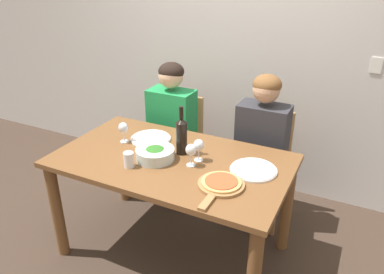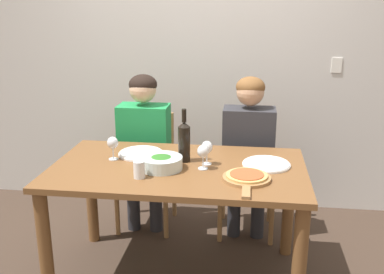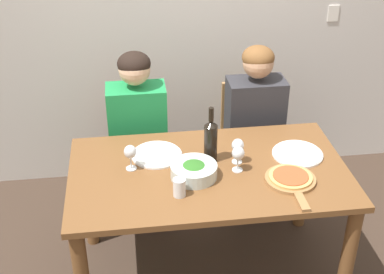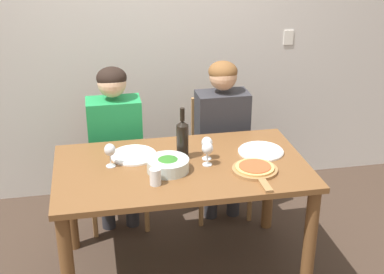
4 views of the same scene
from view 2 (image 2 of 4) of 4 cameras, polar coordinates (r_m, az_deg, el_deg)
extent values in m
cube|color=silver|center=(3.80, 1.14, 10.93)|extent=(10.00, 0.05, 2.70)
cube|color=white|center=(3.82, 17.90, 8.66)|extent=(0.08, 0.01, 0.12)
cube|color=brown|center=(2.75, -1.78, -4.08)|extent=(1.55, 0.89, 0.04)
cylinder|color=brown|center=(2.79, -18.13, -13.46)|extent=(0.08, 0.08, 0.74)
cylinder|color=brown|center=(2.57, 13.43, -15.91)|extent=(0.08, 0.08, 0.74)
cylinder|color=brown|center=(3.42, -12.65, -7.20)|extent=(0.08, 0.08, 0.74)
cylinder|color=brown|center=(3.24, 12.15, -8.57)|extent=(0.08, 0.08, 0.74)
cube|color=#9E7042|center=(3.56, -5.85, -4.68)|extent=(0.42, 0.42, 0.04)
cube|color=#9E7042|center=(3.66, -5.27, -0.15)|extent=(0.38, 0.03, 0.43)
cylinder|color=#9E7042|center=(3.53, -9.49, -9.07)|extent=(0.04, 0.04, 0.42)
cylinder|color=#9E7042|center=(3.45, -3.35, -9.54)|extent=(0.04, 0.04, 0.42)
cylinder|color=#9E7042|center=(3.86, -7.87, -6.66)|extent=(0.04, 0.04, 0.42)
cylinder|color=#9E7042|center=(3.78, -2.27, -7.02)|extent=(0.04, 0.04, 0.42)
cube|color=#9E7042|center=(3.47, 7.00, -5.30)|extent=(0.42, 0.42, 0.04)
cube|color=#9E7042|center=(3.58, 7.18, -0.63)|extent=(0.38, 0.03, 0.43)
cylinder|color=#9E7042|center=(3.40, 3.57, -9.94)|extent=(0.04, 0.04, 0.42)
cylinder|color=#9E7042|center=(3.40, 10.07, -10.19)|extent=(0.04, 0.04, 0.42)
cylinder|color=#9E7042|center=(3.74, 3.99, -7.34)|extent=(0.04, 0.04, 0.42)
cylinder|color=#9E7042|center=(3.74, 9.86, -7.56)|extent=(0.04, 0.04, 0.42)
cylinder|color=#28282D|center=(3.59, -7.46, -8.19)|extent=(0.10, 0.10, 0.46)
cylinder|color=#28282D|center=(3.55, -4.62, -8.39)|extent=(0.10, 0.10, 0.46)
cube|color=#1E8C47|center=(3.45, -6.07, -0.34)|extent=(0.38, 0.22, 0.54)
cylinder|color=#1E8C47|center=(3.33, -10.33, -3.88)|extent=(0.07, 0.31, 0.14)
cylinder|color=#1E8C47|center=(3.23, -3.53, -4.27)|extent=(0.07, 0.31, 0.14)
sphere|color=#DBAD89|center=(3.36, -6.27, 6.04)|extent=(0.20, 0.20, 0.20)
ellipsoid|color=black|center=(3.36, -6.25, 6.66)|extent=(0.21, 0.21, 0.15)
cylinder|color=#28282D|center=(3.49, 5.37, -8.94)|extent=(0.10, 0.10, 0.46)
cylinder|color=#28282D|center=(3.49, 8.36, -9.06)|extent=(0.10, 0.10, 0.46)
cube|color=#2D2D33|center=(3.36, 7.17, -0.86)|extent=(0.38, 0.22, 0.54)
cylinder|color=#2D2D33|center=(3.18, 3.41, -4.60)|extent=(0.07, 0.31, 0.14)
cylinder|color=#2D2D33|center=(3.18, 10.64, -4.87)|extent=(0.07, 0.31, 0.14)
sphere|color=tan|center=(3.26, 7.42, 5.69)|extent=(0.20, 0.20, 0.20)
ellipsoid|color=brown|center=(3.26, 7.44, 6.32)|extent=(0.21, 0.21, 0.15)
cylinder|color=black|center=(2.80, -1.00, -0.91)|extent=(0.08, 0.08, 0.22)
cone|color=black|center=(2.76, -1.01, 1.60)|extent=(0.08, 0.08, 0.03)
cylinder|color=black|center=(2.75, -1.02, 2.74)|extent=(0.03, 0.03, 0.08)
cylinder|color=silver|center=(2.70, -3.92, -3.29)|extent=(0.26, 0.26, 0.08)
ellipsoid|color=#2D6B23|center=(2.70, -3.92, -3.22)|extent=(0.21, 0.21, 0.08)
cylinder|color=white|center=(2.97, -6.50, -2.13)|extent=(0.29, 0.29, 0.01)
torus|color=white|center=(2.97, -6.50, -2.02)|extent=(0.29, 0.29, 0.02)
cylinder|color=white|center=(2.79, 9.42, -3.47)|extent=(0.29, 0.29, 0.01)
torus|color=white|center=(2.79, 9.43, -3.36)|extent=(0.29, 0.29, 0.02)
cylinder|color=#9E7042|center=(2.56, 6.96, -5.19)|extent=(0.27, 0.27, 0.02)
cube|color=#9E7042|center=(2.37, 6.88, -7.05)|extent=(0.04, 0.14, 0.02)
cylinder|color=tan|center=(2.56, 6.97, -4.88)|extent=(0.23, 0.23, 0.01)
cylinder|color=#AD4C28|center=(2.55, 6.98, -4.71)|extent=(0.19, 0.19, 0.01)
cylinder|color=silver|center=(2.90, -9.94, -2.78)|extent=(0.06, 0.06, 0.01)
cylinder|color=silver|center=(2.89, -9.98, -2.02)|extent=(0.01, 0.01, 0.07)
ellipsoid|color=silver|center=(2.87, -10.05, -0.72)|extent=(0.07, 0.07, 0.08)
ellipsoid|color=maroon|center=(2.87, -10.04, -0.95)|extent=(0.06, 0.06, 0.03)
cylinder|color=silver|center=(2.70, 1.40, -4.02)|extent=(0.06, 0.06, 0.01)
cylinder|color=silver|center=(2.69, 1.41, -3.21)|extent=(0.01, 0.01, 0.07)
ellipsoid|color=silver|center=(2.67, 1.42, -1.82)|extent=(0.07, 0.07, 0.08)
ellipsoid|color=maroon|center=(2.67, 1.41, -2.07)|extent=(0.06, 0.06, 0.03)
cylinder|color=silver|center=(2.78, 1.89, -3.44)|extent=(0.06, 0.06, 0.01)
cylinder|color=silver|center=(2.76, 1.90, -2.65)|extent=(0.01, 0.01, 0.07)
ellipsoid|color=silver|center=(2.74, 1.91, -1.29)|extent=(0.07, 0.07, 0.08)
ellipsoid|color=maroon|center=(2.75, 1.91, -1.54)|extent=(0.06, 0.06, 0.03)
cylinder|color=silver|center=(2.57, -6.73, -4.13)|extent=(0.07, 0.07, 0.10)
camera|label=1|loc=(0.96, 57.75, 23.16)|focal=35.00mm
camera|label=3|loc=(1.10, -89.99, 41.69)|focal=50.00mm
camera|label=4|loc=(1.11, -111.32, 22.20)|focal=50.00mm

